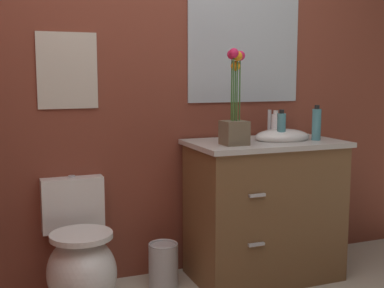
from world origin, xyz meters
name	(u,v)px	position (x,y,z in m)	size (l,w,h in m)	color
wall_back	(183,79)	(0.20, 1.46, 1.25)	(3.93, 0.05, 2.50)	brown
toilet	(80,262)	(-0.53, 1.16, 0.24)	(0.38, 0.59, 0.69)	white
vanity_cabinet	(264,208)	(0.62, 1.13, 0.45)	(0.94, 0.56, 1.05)	brown
flower_vase	(235,114)	(0.36, 1.04, 1.05)	(0.14, 0.14, 0.55)	brown
soap_bottle	(316,124)	(0.94, 1.05, 0.98)	(0.06, 0.06, 0.22)	teal
lotion_bottle	(276,125)	(0.77, 1.26, 0.95)	(0.06, 0.06, 0.18)	white
hand_wash_bottle	(281,127)	(0.70, 1.08, 0.96)	(0.05, 0.05, 0.20)	teal
trash_bin	(163,265)	(-0.02, 1.21, 0.14)	(0.18, 0.18, 0.27)	#B7B7BC
wall_poster	(67,71)	(-0.53, 1.43, 1.30)	(0.35, 0.01, 0.44)	beige
wall_mirror	(245,49)	(0.62, 1.43, 1.45)	(0.80, 0.01, 0.70)	#B2BCC6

